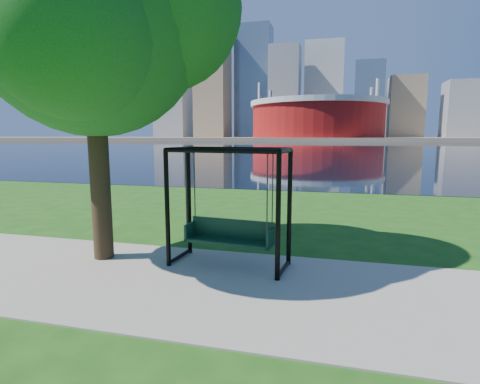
% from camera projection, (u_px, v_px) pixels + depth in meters
% --- Properties ---
extents(ground, '(900.00, 900.00, 0.00)m').
position_uv_depth(ground, '(232.00, 277.00, 7.38)').
color(ground, '#1E5114').
rests_on(ground, ground).
extents(path, '(120.00, 4.00, 0.03)m').
position_uv_depth(path, '(224.00, 286.00, 6.90)').
color(path, '#9E937F').
rests_on(path, ground).
extents(river, '(900.00, 180.00, 0.02)m').
position_uv_depth(river, '(329.00, 146.00, 105.14)').
color(river, black).
rests_on(river, ground).
extents(far_bank, '(900.00, 228.00, 2.00)m').
position_uv_depth(far_bank, '(334.00, 139.00, 300.51)').
color(far_bank, '#937F60').
rests_on(far_bank, ground).
extents(stadium, '(83.00, 83.00, 32.00)m').
position_uv_depth(stadium, '(317.00, 118.00, 232.96)').
color(stadium, maroon).
rests_on(stadium, far_bank).
extents(skyline, '(392.00, 66.00, 96.50)m').
position_uv_depth(skyline, '(330.00, 96.00, 309.24)').
color(skyline, gray).
rests_on(skyline, far_bank).
extents(swing, '(2.56, 1.30, 2.53)m').
position_uv_depth(swing, '(229.00, 210.00, 7.86)').
color(swing, black).
rests_on(swing, ground).
extents(park_tree, '(6.06, 5.47, 7.52)m').
position_uv_depth(park_tree, '(90.00, 17.00, 7.80)').
color(park_tree, '#2E2214').
rests_on(park_tree, ground).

